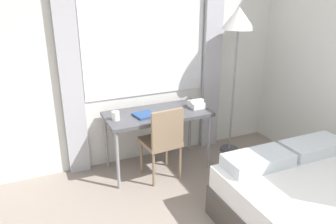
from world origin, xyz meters
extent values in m
cube|color=silver|center=(0.00, 2.92, 1.35)|extent=(5.26, 0.05, 2.70)
cube|color=white|center=(0.31, 2.89, 1.60)|extent=(1.52, 0.01, 1.50)
cube|color=#B2B2BC|center=(-0.59, 2.84, 1.30)|extent=(0.24, 0.06, 2.60)
cube|color=#B2B2BC|center=(1.22, 2.84, 1.30)|extent=(0.24, 0.06, 2.60)
cube|color=#4C4C51|center=(0.31, 2.54, 0.71)|extent=(1.22, 0.59, 0.04)
cylinder|color=gray|center=(-0.26, 2.28, 0.34)|extent=(0.04, 0.04, 0.69)
cylinder|color=gray|center=(0.89, 2.28, 0.34)|extent=(0.04, 0.04, 0.69)
cylinder|color=gray|center=(-0.26, 2.79, 0.34)|extent=(0.04, 0.04, 0.69)
cylinder|color=gray|center=(0.89, 2.79, 0.34)|extent=(0.04, 0.04, 0.69)
cube|color=#8C7259|center=(0.27, 2.35, 0.44)|extent=(0.43, 0.43, 0.05)
cube|color=#8C7259|center=(0.28, 2.17, 0.68)|extent=(0.38, 0.07, 0.42)
cylinder|color=#8C7259|center=(0.11, 2.16, 0.21)|extent=(0.03, 0.03, 0.42)
cylinder|color=#8C7259|center=(0.45, 2.19, 0.21)|extent=(0.03, 0.03, 0.42)
cylinder|color=#8C7259|center=(0.09, 2.50, 0.21)|extent=(0.03, 0.03, 0.42)
cylinder|color=#8C7259|center=(0.42, 2.53, 0.21)|extent=(0.03, 0.03, 0.42)
cube|color=silver|center=(0.84, 1.33, 0.59)|extent=(0.64, 0.32, 0.12)
cube|color=silver|center=(1.53, 1.33, 0.59)|extent=(0.64, 0.32, 0.12)
cylinder|color=#4C4C51|center=(1.38, 2.56, 0.01)|extent=(0.25, 0.25, 0.03)
cylinder|color=gray|center=(1.38, 2.56, 0.83)|extent=(0.02, 0.02, 1.60)
cone|color=silver|center=(1.38, 2.56, 1.76)|extent=(0.41, 0.41, 0.26)
cube|color=white|center=(0.81, 2.51, 0.77)|extent=(0.15, 0.19, 0.07)
cube|color=white|center=(0.81, 2.51, 0.82)|extent=(0.18, 0.07, 0.02)
cube|color=navy|center=(0.14, 2.49, 0.74)|extent=(0.26, 0.25, 0.02)
cube|color=white|center=(0.14, 2.49, 0.75)|extent=(0.25, 0.24, 0.01)
cylinder|color=white|center=(-0.19, 2.50, 0.78)|extent=(0.08, 0.08, 0.10)
camera|label=1|loc=(-1.02, -0.80, 2.10)|focal=35.00mm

